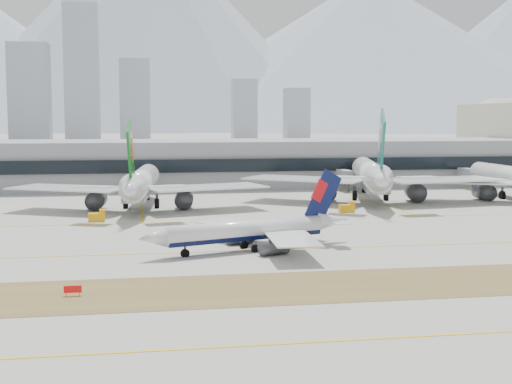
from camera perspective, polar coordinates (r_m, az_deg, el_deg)
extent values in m
plane|color=#A9A79E|center=(126.53, 2.49, -4.18)|extent=(3000.00, 3000.00, 0.00)
cube|color=brown|center=(96.13, 6.56, -7.43)|extent=(360.00, 18.00, 0.06)
cube|color=yellow|center=(121.73, 2.98, -4.57)|extent=(360.00, 0.45, 0.04)
cube|color=yellow|center=(75.11, 11.57, -11.31)|extent=(360.00, 0.45, 0.04)
cube|color=yellow|center=(155.61, 0.15, -2.28)|extent=(360.00, 0.45, 0.04)
cylinder|color=white|center=(119.63, -0.85, -3.07)|extent=(28.45, 12.63, 3.18)
cube|color=black|center=(119.77, -0.85, -3.48)|extent=(27.74, 11.99, 1.43)
cone|color=white|center=(112.78, -8.38, -3.68)|extent=(5.24, 4.47, 3.18)
cone|color=white|center=(128.83, 6.12, -2.28)|extent=(7.14, 5.14, 3.18)
cube|color=white|center=(129.12, -1.24, -2.62)|extent=(15.73, 16.49, 0.19)
cube|color=white|center=(131.48, 4.65, -2.00)|extent=(4.94, 5.25, 0.13)
cylinder|color=#3F4247|center=(126.08, -1.27, -3.63)|extent=(5.36, 3.85, 2.38)
cube|color=#3F4247|center=(125.92, -1.27, -3.20)|extent=(1.98, 0.89, 1.11)
cube|color=white|center=(114.04, 2.91, -3.76)|extent=(7.88, 15.96, 0.19)
cube|color=white|center=(124.78, 6.76, -2.44)|extent=(2.93, 4.51, 0.13)
cylinder|color=#3F4247|center=(115.98, 1.45, -4.46)|extent=(5.36, 3.85, 2.38)
cube|color=#3F4247|center=(115.81, 1.45, -4.00)|extent=(1.98, 0.89, 1.11)
cube|color=#0A1244|center=(127.13, 5.40, -0.37)|extent=(7.49, 2.87, 9.94)
cube|color=red|center=(126.57, 5.10, 0.10)|extent=(3.46, 1.51, 4.26)
cylinder|color=#3F4247|center=(115.32, -5.70, -4.71)|extent=(0.38, 0.38, 1.91)
cylinder|color=black|center=(115.39, -5.70, -4.91)|extent=(1.53, 1.00, 1.43)
cylinder|color=#3F4247|center=(118.65, -0.03, -4.38)|extent=(0.38, 0.38, 1.91)
cylinder|color=black|center=(118.72, -0.03, -4.57)|extent=(1.53, 1.00, 1.43)
cylinder|color=#3F4247|center=(122.22, -0.98, -4.08)|extent=(0.38, 0.38, 1.91)
cylinder|color=black|center=(122.28, -0.98, -4.27)|extent=(1.53, 1.00, 1.43)
cylinder|color=white|center=(179.88, -9.15, 0.83)|extent=(10.36, 45.24, 5.93)
cube|color=slate|center=(180.03, -9.15, 0.32)|extent=(9.38, 44.25, 2.67)
cone|color=white|center=(205.56, -8.52, 1.46)|extent=(6.59, 7.41, 5.93)
cone|color=white|center=(152.63, -10.07, 0.21)|extent=(6.89, 10.51, 5.93)
cube|color=white|center=(172.68, -4.04, 0.39)|extent=(31.01, 20.53, 0.36)
cube|color=white|center=(153.83, -7.14, 0.47)|extent=(9.05, 6.03, 0.24)
cylinder|color=#3F4247|center=(176.05, -5.77, -0.59)|extent=(5.17, 7.88, 4.45)
cube|color=#3F4247|center=(175.86, -5.78, -0.01)|extent=(0.75, 3.14, 2.08)
cube|color=white|center=(175.64, -14.55, 0.31)|extent=(31.29, 24.80, 0.36)
cube|color=white|center=(155.44, -12.83, 0.42)|extent=(9.36, 7.33, 0.24)
cylinder|color=#3F4247|center=(177.99, -12.66, -0.63)|extent=(5.17, 7.88, 4.45)
cube|color=#3F4247|center=(177.80, -12.68, -0.06)|extent=(0.75, 3.14, 2.08)
cube|color=#0D5D16|center=(155.21, -9.99, 2.91)|extent=(1.76, 12.40, 15.92)
cube|color=#DF460D|center=(156.37, -9.96, 3.57)|extent=(1.20, 5.63, 6.81)
cylinder|color=#3F4247|center=(197.24, -8.69, -0.11)|extent=(0.71, 0.71, 3.56)
cylinder|color=black|center=(197.31, -8.69, -0.32)|extent=(1.30, 2.76, 2.67)
cylinder|color=#3F4247|center=(179.50, -10.39, -0.72)|extent=(0.71, 0.71, 3.56)
cylinder|color=black|center=(179.59, -10.39, -0.96)|extent=(1.30, 2.76, 2.67)
cylinder|color=#3F4247|center=(178.81, -7.93, -0.71)|extent=(0.71, 0.71, 3.56)
cylinder|color=black|center=(178.90, -7.93, -0.94)|extent=(1.30, 2.76, 2.67)
cylinder|color=white|center=(197.47, 9.12, 1.47)|extent=(17.98, 49.65, 6.55)
cube|color=slate|center=(197.62, 9.11, 0.95)|extent=(16.79, 48.46, 2.95)
cone|color=white|center=(225.83, 8.46, 2.03)|extent=(8.14, 8.89, 6.55)
cone|color=white|center=(167.41, 10.07, 0.96)|extent=(8.95, 12.23, 6.55)
cube|color=white|center=(192.83, 14.55, 0.96)|extent=(33.20, 18.86, 0.39)
cube|color=white|center=(170.54, 12.84, 1.16)|extent=(9.51, 5.51, 0.26)
cylinder|color=#3F4247|center=(195.37, 12.65, 0.01)|extent=(6.71, 9.17, 4.91)
cube|color=#3F4247|center=(195.19, 12.66, 0.58)|extent=(1.28, 3.46, 2.29)
cube|color=white|center=(189.47, 3.98, 1.05)|extent=(33.94, 30.00, 0.39)
cube|color=white|center=(168.71, 7.12, 1.21)|extent=(10.33, 8.90, 0.26)
cylinder|color=#3F4247|center=(193.17, 5.72, 0.06)|extent=(6.71, 9.17, 4.91)
cube|color=#3F4247|center=(192.98, 5.73, 0.64)|extent=(1.28, 3.46, 2.29)
cube|color=#166059|center=(170.35, 9.99, 3.67)|extent=(3.79, 13.45, 17.56)
cube|color=#B9BDC4|center=(171.66, 9.95, 4.32)|extent=(2.15, 6.17, 7.52)
cylinder|color=#3F4247|center=(216.59, 8.64, 0.47)|extent=(0.79, 0.79, 3.93)
cylinder|color=black|center=(216.66, 8.64, 0.26)|extent=(1.81, 3.13, 2.95)
cylinder|color=#3F4247|center=(196.23, 7.89, -0.07)|extent=(0.79, 0.79, 3.93)
cylinder|color=black|center=(196.31, 7.89, -0.31)|extent=(1.81, 3.13, 2.95)
cylinder|color=#3F4247|center=(197.02, 10.36, -0.09)|extent=(0.79, 0.79, 3.93)
cylinder|color=black|center=(197.10, 10.36, -0.33)|extent=(1.81, 3.13, 2.95)
cone|color=white|center=(232.84, 17.05, 1.68)|extent=(5.74, 6.59, 5.59)
cube|color=white|center=(198.94, 16.87, 0.78)|extent=(29.49, 21.93, 0.34)
cylinder|color=#3F4247|center=(203.90, 17.79, 0.00)|extent=(4.36, 7.14, 4.19)
cube|color=#3F4247|center=(203.75, 17.80, 0.47)|extent=(0.49, 2.94, 1.95)
cylinder|color=#3F4247|center=(225.75, 17.91, 0.40)|extent=(0.67, 0.67, 3.35)
cylinder|color=black|center=(225.82, 17.91, 0.22)|extent=(1.04, 2.54, 2.51)
cylinder|color=#3F4247|center=(208.83, 19.10, -0.06)|extent=(0.67, 0.67, 3.35)
cylinder|color=black|center=(208.90, 19.09, -0.25)|extent=(1.04, 2.54, 2.51)
cube|color=gray|center=(238.68, -3.36, 2.35)|extent=(280.00, 42.00, 15.00)
cube|color=black|center=(217.34, -2.73, 2.13)|extent=(280.00, 1.20, 4.00)
cube|color=beige|center=(290.87, 18.29, 4.00)|extent=(2.00, 57.00, 27.90)
cube|color=red|center=(92.55, -14.45, -7.54)|extent=(2.20, 0.15, 0.90)
cylinder|color=orange|center=(92.77, -14.94, -7.93)|extent=(0.10, 0.10, 0.50)
cylinder|color=orange|center=(92.64, -13.95, -7.93)|extent=(0.10, 0.10, 0.50)
cube|color=#FFAE0D|center=(157.87, -12.62, -1.98)|extent=(3.50, 2.00, 1.80)
cube|color=#FFAE0D|center=(157.66, -12.19, -1.54)|extent=(1.20, 1.80, 1.00)
cylinder|color=black|center=(157.22, -13.07, -2.23)|extent=(0.70, 0.30, 0.70)
cylinder|color=black|center=(158.80, -13.03, -2.15)|extent=(0.70, 0.30, 0.70)
cylinder|color=black|center=(157.10, -12.19, -2.21)|extent=(0.70, 0.30, 0.70)
cylinder|color=black|center=(158.68, -12.17, -2.13)|extent=(0.70, 0.30, 0.70)
cube|color=#FFAE0D|center=(170.50, 7.26, -1.31)|extent=(3.50, 2.00, 1.80)
cube|color=#FFAE0D|center=(170.71, 7.65, -0.91)|extent=(1.20, 1.80, 1.00)
cylinder|color=black|center=(169.46, 6.95, -1.54)|extent=(0.70, 0.30, 0.70)
cylinder|color=black|center=(170.98, 6.80, -1.47)|extent=(0.70, 0.30, 0.70)
cylinder|color=black|center=(170.16, 7.72, -1.52)|extent=(0.70, 0.30, 0.70)
cylinder|color=black|center=(171.68, 7.56, -1.45)|extent=(0.70, 0.30, 0.70)
cube|color=#98A1AD|center=(582.36, -17.63, 7.35)|extent=(30.00, 27.00, 80.00)
cube|color=#98A1AD|center=(574.01, -13.74, 8.98)|extent=(26.00, 23.40, 110.00)
cube|color=#98A1AD|center=(586.91, -9.66, 7.04)|extent=(24.00, 21.60, 70.00)
cube|color=#98A1AD|center=(598.81, -0.96, 6.38)|extent=(20.00, 18.00, 55.00)
cube|color=#98A1AD|center=(607.29, 3.27, 6.03)|extent=(20.00, 18.00, 48.00)
cone|color=#9EA8B7|center=(1533.74, -8.90, 12.89)|extent=(900.00, 900.00, 470.00)
cone|color=#9EA8B7|center=(1600.08, 8.91, 10.65)|extent=(1120.00, 1120.00, 350.00)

